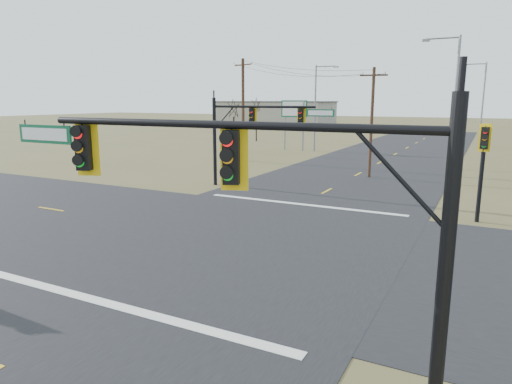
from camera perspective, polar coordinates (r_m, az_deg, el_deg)
ground at (r=20.12m, az=-2.15°, el=-5.88°), size 320.00×320.00×0.00m
road_ew at (r=20.12m, az=-2.15°, el=-5.85°), size 160.00×14.00×0.02m
road_ns at (r=20.12m, az=-2.15°, el=-5.84°), size 14.00×160.00×0.02m
stop_bar_near at (r=14.48m, az=-17.27°, el=-13.36°), size 12.00×0.40×0.01m
stop_bar_far at (r=26.68m, az=5.76°, el=-1.54°), size 12.00×0.40×0.01m
mast_arm_near at (r=9.01m, az=-3.48°, el=1.74°), size 10.32×0.58×6.10m
mast_arm_far at (r=30.86m, az=-0.07°, el=8.60°), size 8.82×0.52×6.15m
pedestal_signal_ne at (r=24.70m, az=26.55°, el=4.45°), size 0.64×0.56×4.90m
utility_pole_near at (r=36.66m, az=14.25°, el=8.62°), size 2.06×0.43×8.44m
utility_pole_far at (r=45.69m, az=-1.63°, el=10.35°), size 2.30×1.03×9.95m
highway_sign at (r=55.97m, az=4.79°, el=9.57°), size 3.16×0.58×5.98m
streetlight_a at (r=43.76m, az=23.32°, el=11.04°), size 3.19×0.47×11.40m
streetlight_b at (r=67.85m, az=26.31°, el=10.32°), size 3.03×0.48×10.83m
streetlight_c at (r=55.44m, az=7.63°, el=10.93°), size 2.81×0.45×10.03m
bare_tree_a at (r=53.55m, az=-2.82°, el=10.42°), size 3.07×3.07×6.43m
bare_tree_b at (r=68.29m, az=0.04°, el=10.91°), size 2.71×2.71×6.76m
warehouse_left at (r=117.67m, az=2.40°, el=9.80°), size 28.00×14.00×5.50m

